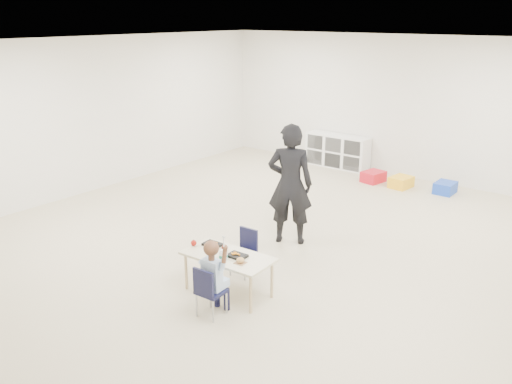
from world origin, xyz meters
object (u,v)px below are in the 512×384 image
Objects in this scene: cubby_shelf at (337,151)px; chair_near at (211,291)px; table at (228,274)px; adult at (290,184)px; child at (211,277)px.

chair_near is at bearing -72.29° from cubby_shelf.
chair_near reaches higher than table.
cubby_shelf is (-1.80, 5.70, 0.10)m from table.
adult reaches higher than cubby_shelf.
table is at bearing 107.03° from chair_near.
table is 1.86× the size of chair_near.
table is 0.51m from chair_near.
chair_near is 6.49m from cubby_shelf.
cubby_shelf is at bearing 105.22° from chair_near.
child is (0.00, 0.00, 0.17)m from chair_near.
child is (0.17, -0.48, 0.22)m from table.
adult is (-0.48, 2.20, 0.41)m from child.
child is 0.67× the size of cubby_shelf.
table is at bearing -72.44° from cubby_shelf.
table is 5.98m from cubby_shelf.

